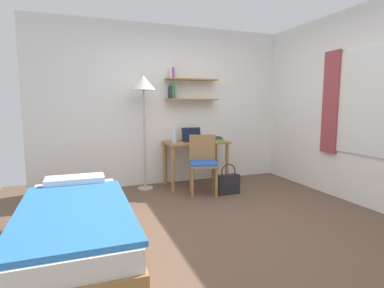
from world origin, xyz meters
The scene contains 11 objects.
ground_plane centered at (0.00, 0.00, 0.00)m, with size 5.28×5.28×0.00m, color brown.
wall_back centered at (0.01, 2.02, 1.31)m, with size 4.40×0.27×2.60m.
wall_right centered at (2.02, 0.01, 1.30)m, with size 0.10×4.40×2.60m.
bed centered at (-1.51, -0.18, 0.24)m, with size 0.89×1.99×0.54m.
desk centered at (0.34, 1.70, 0.58)m, with size 1.02×0.54×0.72m.
desk_chair centered at (0.27, 1.21, 0.49)m, with size 0.52×0.52×0.87m.
standing_lamp centered at (-0.50, 1.72, 1.54)m, with size 0.37×0.37×1.76m.
laptop centered at (0.30, 1.77, 0.78)m, with size 0.34×0.23×0.22m.
water_bottle centered at (-0.05, 1.65, 0.83)m, with size 0.07×0.07×0.22m, color silver.
book_stack centered at (0.70, 1.68, 0.75)m, with size 0.19×0.25×0.06m.
handbag centered at (0.60, 1.03, 0.16)m, with size 0.34×0.12×0.45m.
Camera 1 is at (-1.43, -2.93, 1.33)m, focal length 28.60 mm.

